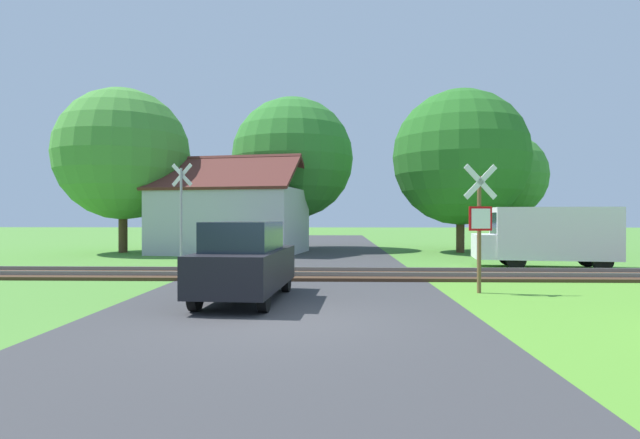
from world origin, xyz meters
TOP-DOWN VIEW (x-y plane):
  - ground_plane at (0.00, 0.00)m, footprint 160.00×160.00m
  - road_asphalt at (0.00, 2.00)m, footprint 7.41×80.00m
  - rail_track at (0.00, 6.68)m, footprint 60.00×2.60m
  - stop_sign_near at (4.59, 3.33)m, footprint 0.87×0.21m
  - crossing_sign_far at (-4.77, 9.45)m, footprint 0.86×0.25m
  - house at (-4.42, 16.68)m, footprint 8.33×6.61m
  - tree_left at (-10.25, 16.95)m, footprint 6.92×6.92m
  - tree_far at (10.78, 20.08)m, footprint 4.87×4.87m
  - tree_right at (7.61, 17.48)m, footprint 7.14×7.14m
  - tree_center at (-1.50, 20.03)m, footprint 7.06×7.06m
  - mail_truck at (8.84, 9.54)m, footprint 5.12×2.56m
  - parked_car at (-1.00, 2.07)m, footprint 1.88×4.09m

SIDE VIEW (x-z plane):
  - ground_plane at x=0.00m, z-range 0.00..0.00m
  - road_asphalt at x=0.00m, z-range 0.00..0.01m
  - rail_track at x=0.00m, z-range -0.05..0.17m
  - parked_car at x=-1.00m, z-range 0.00..1.78m
  - mail_truck at x=8.84m, z-range 0.12..2.36m
  - stop_sign_near at x=4.59m, z-range 0.19..3.38m
  - house at x=-4.42m, z-range -0.73..4.36m
  - crossing_sign_far at x=-4.77m, z-range 0.28..4.19m
  - tree_far at x=10.78m, z-range 0.91..7.62m
  - tree_right at x=7.61m, z-range 0.72..9.32m
  - tree_left at x=-10.25m, z-range 0.86..9.53m
  - tree_center at x=-1.50m, z-range 0.89..9.74m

